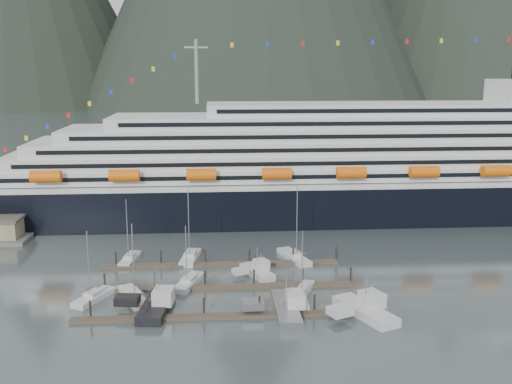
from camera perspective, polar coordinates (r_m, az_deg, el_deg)
The scene contains 17 objects.
ground at distance 107.44m, azimuth -0.58°, elevation -9.67°, with size 1600.00×1600.00×0.00m, color #4A5757.
cruise_ship at distance 161.28m, azimuth 8.88°, elevation 1.88°, with size 210.00×30.40×50.30m.
dock_near at distance 97.96m, azimuth -3.15°, elevation -11.68°, with size 48.18×2.28×3.20m.
dock_mid at distance 110.01m, azimuth -3.28°, elevation -8.99°, with size 48.18×2.28×3.20m.
dock_far at distance 122.26m, azimuth -3.38°, elevation -6.84°, with size 48.18×2.28×3.20m.
sailboat_a at distance 108.28m, azimuth -15.18°, elevation -9.68°, with size 6.58×9.50×13.01m.
sailboat_b at distance 106.99m, azimuth -11.63°, elevation -9.77°, with size 6.82×10.86×14.25m.
sailboat_c at distance 112.06m, azimuth -6.42°, elevation -8.60°, with size 5.85×10.38×12.02m.
sailboat_d at distance 107.90m, azimuth 4.50°, elevation -9.39°, with size 5.55×9.51×12.06m.
sailboat_e at distance 127.16m, azimuth -11.93°, elevation -6.29°, with size 3.77×9.65×13.77m.
sailboat_f at distance 126.05m, azimuth -6.27°, elevation -6.25°, with size 4.42×10.55×15.54m.
sailboat_g at distance 125.96m, azimuth 3.64°, elevation -6.21°, with size 6.22×11.88×17.01m.
sailboat_h at distance 103.33m, azimuth 4.29°, elevation -10.36°, with size 2.82×8.18×11.41m.
trawler_b at distance 101.31m, azimuth -9.56°, elevation -10.59°, with size 9.91×12.99×8.23m.
trawler_c at distance 99.43m, azimuth 2.79°, elevation -10.92°, with size 10.07×14.35×7.32m.
trawler_d at distance 99.90m, azimuth 10.29°, elevation -10.97°, with size 11.15×13.41×7.74m.
trawler_e at distance 116.40m, azimuth 0.06°, elevation -7.53°, with size 8.31×9.85×6.06m.
Camera 1 is at (-6.19, -99.86, 39.15)m, focal length 42.00 mm.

